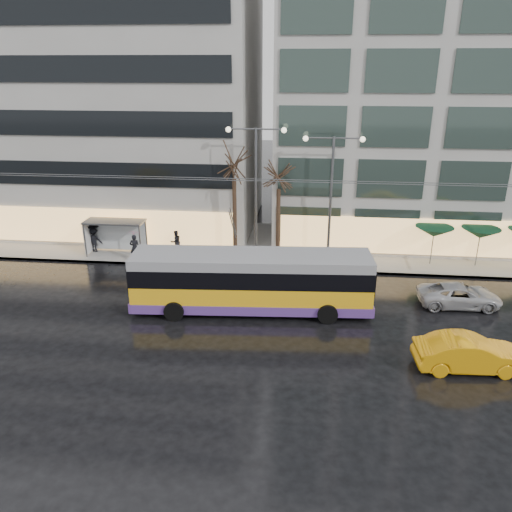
# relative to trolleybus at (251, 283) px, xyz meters

# --- Properties ---
(ground) EXTENTS (140.00, 140.00, 0.00)m
(ground) POSITION_rel_trolleybus_xyz_m (-2.56, -3.13, -1.64)
(ground) COLOR black
(ground) RESTS_ON ground
(sidewalk) EXTENTS (80.00, 10.00, 0.15)m
(sidewalk) POSITION_rel_trolleybus_xyz_m (-0.56, 10.87, -1.57)
(sidewalk) COLOR gray
(sidewalk) RESTS_ON ground
(kerb) EXTENTS (80.00, 0.10, 0.15)m
(kerb) POSITION_rel_trolleybus_xyz_m (-0.56, 5.92, -1.57)
(kerb) COLOR slate
(kerb) RESTS_ON ground
(building_left) EXTENTS (34.00, 14.00, 22.00)m
(building_left) POSITION_rel_trolleybus_xyz_m (-18.56, 15.87, 9.51)
(building_left) COLOR #A2A09A
(building_left) RESTS_ON sidewalk
(building_right) EXTENTS (32.00, 14.00, 25.00)m
(building_right) POSITION_rel_trolleybus_xyz_m (16.44, 15.87, 11.01)
(building_right) COLOR #A2A09A
(building_right) RESTS_ON sidewalk
(trolleybus) EXTENTS (13.25, 5.35, 6.08)m
(trolleybus) POSITION_rel_trolleybus_xyz_m (0.00, 0.00, 0.00)
(trolleybus) COLOR yellow
(trolleybus) RESTS_ON ground
(catenary) EXTENTS (42.24, 5.12, 7.00)m
(catenary) POSITION_rel_trolleybus_xyz_m (-1.56, 4.81, 2.61)
(catenary) COLOR #595B60
(catenary) RESTS_ON ground
(bus_shelter) EXTENTS (4.20, 1.60, 2.51)m
(bus_shelter) POSITION_rel_trolleybus_xyz_m (-10.94, 7.56, 0.32)
(bus_shelter) COLOR #595B60
(bus_shelter) RESTS_ON sidewalk
(street_lamp_near) EXTENTS (3.96, 0.36, 9.03)m
(street_lamp_near) POSITION_rel_trolleybus_xyz_m (-0.56, 7.67, 4.35)
(street_lamp_near) COLOR #595B60
(street_lamp_near) RESTS_ON sidewalk
(street_lamp_far) EXTENTS (3.96, 0.36, 8.53)m
(street_lamp_far) POSITION_rel_trolleybus_xyz_m (4.44, 7.67, 4.07)
(street_lamp_far) COLOR #595B60
(street_lamp_far) RESTS_ON sidewalk
(tree_a) EXTENTS (3.20, 3.20, 8.40)m
(tree_a) POSITION_rel_trolleybus_xyz_m (-2.06, 7.87, 5.44)
(tree_a) COLOR black
(tree_a) RESTS_ON sidewalk
(tree_b) EXTENTS (3.20, 3.20, 7.70)m
(tree_b) POSITION_rel_trolleybus_xyz_m (0.94, 8.07, 4.75)
(tree_b) COLOR black
(tree_b) RESTS_ON sidewalk
(parasol_a) EXTENTS (2.50, 2.50, 2.65)m
(parasol_a) POSITION_rel_trolleybus_xyz_m (11.44, 7.87, 0.80)
(parasol_a) COLOR #595B60
(parasol_a) RESTS_ON sidewalk
(parasol_b) EXTENTS (2.50, 2.50, 2.65)m
(parasol_b) POSITION_rel_trolleybus_xyz_m (14.44, 7.87, 0.80)
(parasol_b) COLOR #595B60
(parasol_b) RESTS_ON sidewalk
(taxi_b) EXTENTS (4.92, 1.98, 1.59)m
(taxi_b) POSITION_rel_trolleybus_xyz_m (10.41, -4.73, -0.85)
(taxi_b) COLOR #FFA70D
(taxi_b) RESTS_ON ground
(sedan_silver) EXTENTS (4.69, 2.32, 1.28)m
(sedan_silver) POSITION_rel_trolleybus_xyz_m (11.74, 1.80, -1.00)
(sedan_silver) COLOR #B3B3B8
(sedan_silver) RESTS_ON ground
(pedestrian_a) EXTENTS (1.06, 1.08, 2.19)m
(pedestrian_a) POSITION_rel_trolleybus_xyz_m (-8.83, 6.28, -0.08)
(pedestrian_a) COLOR black
(pedestrian_a) RESTS_ON sidewalk
(pedestrian_b) EXTENTS (1.02, 1.00, 1.66)m
(pedestrian_b) POSITION_rel_trolleybus_xyz_m (-6.43, 8.17, -0.67)
(pedestrian_b) COLOR black
(pedestrian_b) RESTS_ON sidewalk
(pedestrian_c) EXTENTS (1.16, 0.83, 2.11)m
(pedestrian_c) POSITION_rel_trolleybus_xyz_m (-12.38, 7.75, -0.38)
(pedestrian_c) COLOR black
(pedestrian_c) RESTS_ON sidewalk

